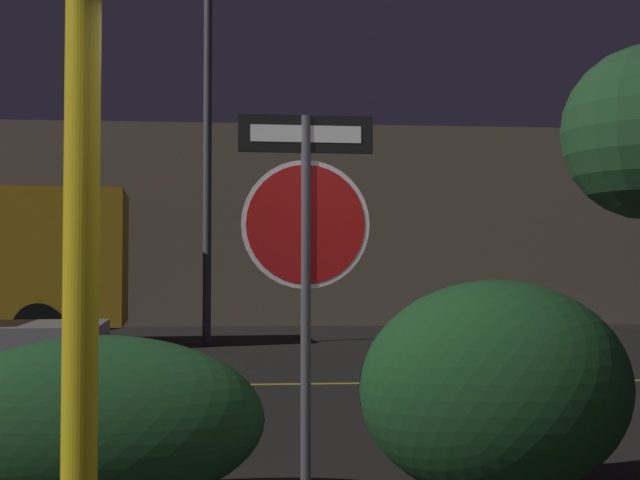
{
  "coord_description": "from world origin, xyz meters",
  "views": [
    {
      "loc": [
        -0.76,
        -3.6,
        1.35
      ],
      "look_at": [
        -0.0,
        5.13,
        1.68
      ],
      "focal_mm": 50.0,
      "sensor_mm": 36.0,
      "label": 1
    }
  ],
  "objects_px": {
    "street_lamp": "(208,67)",
    "hedge_bush_2": "(99,422)",
    "stop_sign": "(306,229)",
    "yellow_pole_left": "(82,212)",
    "hedge_bush_3": "(497,389)"
  },
  "relations": [
    {
      "from": "stop_sign",
      "to": "hedge_bush_2",
      "type": "height_order",
      "value": "stop_sign"
    },
    {
      "from": "stop_sign",
      "to": "hedge_bush_3",
      "type": "xyz_separation_m",
      "value": [
        1.16,
        0.09,
        -0.95
      ]
    },
    {
      "from": "stop_sign",
      "to": "yellow_pole_left",
      "type": "bearing_deg",
      "value": -126.64
    },
    {
      "from": "hedge_bush_2",
      "to": "hedge_bush_3",
      "type": "relative_size",
      "value": 1.15
    },
    {
      "from": "stop_sign",
      "to": "yellow_pole_left",
      "type": "height_order",
      "value": "yellow_pole_left"
    },
    {
      "from": "stop_sign",
      "to": "hedge_bush_2",
      "type": "relative_size",
      "value": 1.19
    },
    {
      "from": "street_lamp",
      "to": "hedge_bush_3",
      "type": "bearing_deg",
      "value": -79.38
    },
    {
      "from": "stop_sign",
      "to": "street_lamp",
      "type": "height_order",
      "value": "street_lamp"
    },
    {
      "from": "street_lamp",
      "to": "hedge_bush_2",
      "type": "bearing_deg",
      "value": -90.72
    },
    {
      "from": "hedge_bush_2",
      "to": "stop_sign",
      "type": "bearing_deg",
      "value": -4.0
    },
    {
      "from": "yellow_pole_left",
      "to": "hedge_bush_3",
      "type": "xyz_separation_m",
      "value": [
        2.18,
        1.56,
        -0.95
      ]
    },
    {
      "from": "street_lamp",
      "to": "stop_sign",
      "type": "bearing_deg",
      "value": -84.96
    },
    {
      "from": "hedge_bush_2",
      "to": "street_lamp",
      "type": "xyz_separation_m",
      "value": [
        0.15,
        11.71,
        4.79
      ]
    },
    {
      "from": "yellow_pole_left",
      "to": "street_lamp",
      "type": "distance_m",
      "value": 13.77
    },
    {
      "from": "yellow_pole_left",
      "to": "street_lamp",
      "type": "relative_size",
      "value": 0.43
    }
  ]
}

